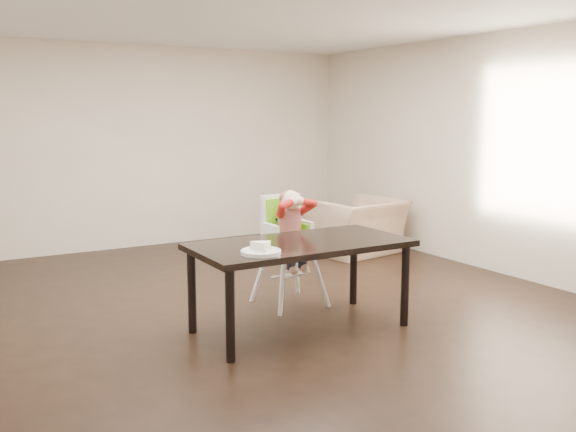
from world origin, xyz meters
name	(u,v)px	position (x,y,z in m)	size (l,w,h in m)	color
ground	(267,312)	(0.00, 0.00, 0.00)	(7.00, 7.00, 0.00)	black
room_walls	(266,107)	(0.00, 0.00, 1.86)	(6.02, 7.02, 2.71)	beige
dining_table	(300,251)	(0.03, -0.54, 0.67)	(1.80, 0.90, 0.75)	black
high_chair	(288,224)	(0.31, 0.15, 0.77)	(0.47, 0.47, 1.09)	white
plate	(261,250)	(-0.47, -0.78, 0.78)	(0.39, 0.39, 0.09)	white
armchair	(357,217)	(2.20, 1.63, 0.48)	(1.09, 0.71, 0.95)	tan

